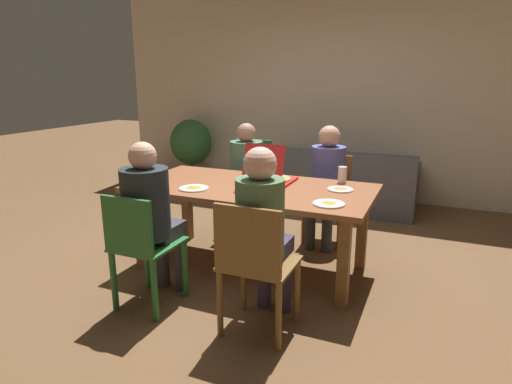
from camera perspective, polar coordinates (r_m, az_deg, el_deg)
The scene contains 20 objects.
ground_plane at distance 3.90m, azimuth -0.59°, elevation -9.77°, with size 20.00×20.00×0.00m, color brown.
back_wall at distance 6.13m, azimuth 9.97°, elevation 12.93°, with size 6.43×0.12×2.86m, color beige.
dining_table at distance 3.67m, azimuth -0.62°, elevation -0.54°, with size 2.02×1.01×0.74m.
chair_0 at distance 2.74m, azimuth -0.21°, elevation -9.22°, with size 0.46×0.42×0.90m.
person_0 at distance 2.78m, azimuth 0.91°, elevation -4.17°, with size 0.31×0.47×1.22m.
chair_1 at distance 4.46m, azimuth 9.55°, elevation -0.05°, with size 0.41×0.42×0.86m.
person_1 at distance 4.28m, azimuth 9.24°, elevation 2.22°, with size 0.33×0.49×1.17m.
chair_2 at distance 4.68m, azimuth -0.82°, elevation 1.18°, with size 0.43×0.41×0.97m.
person_2 at distance 4.51m, azimuth -1.58°, elevation 2.95°, with size 0.34×0.54×1.17m.
chair_3 at distance 3.17m, azimuth -14.80°, elevation -7.04°, with size 0.41×0.44×0.87m.
person_3 at distance 3.18m, azimuth -13.69°, elevation -2.26°, with size 0.33×0.49×1.20m.
pizza_box_0 at distance 3.74m, azimuth 2.00°, elevation 1.97°, with size 0.35×0.47×0.36m.
plate_0 at distance 3.57m, azimuth 11.01°, elevation 0.39°, with size 0.21×0.21×0.03m.
plate_1 at distance 3.30m, azimuth 1.67°, elevation -0.57°, with size 0.21×0.21×0.03m.
plate_2 at distance 3.58m, azimuth -8.16°, elevation 0.54°, with size 0.24×0.24×0.03m.
plate_3 at distance 3.16m, azimuth 9.54°, elevation -1.48°, with size 0.23×0.23×0.03m.
drinking_glass_0 at distance 3.47m, azimuth -2.22°, elevation 0.90°, with size 0.07×0.07×0.10m, color silver.
drinking_glass_1 at distance 3.81m, azimuth 11.27°, elevation 2.23°, with size 0.07×0.07×0.14m, color silver.
couch at distance 5.65m, azimuth 10.25°, elevation 0.82°, with size 1.99×0.86×0.76m.
potted_plant at distance 6.62m, azimuth -8.52°, elevation 5.89°, with size 0.61×0.61×1.01m.
Camera 1 is at (1.43, -3.23, 1.64)m, focal length 30.47 mm.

